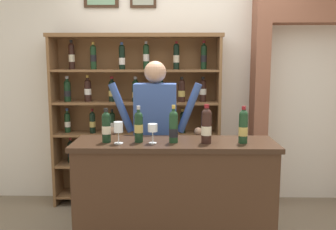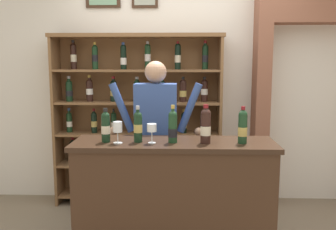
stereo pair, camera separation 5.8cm
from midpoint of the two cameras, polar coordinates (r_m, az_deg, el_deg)
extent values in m
cube|color=silver|center=(4.37, 2.86, 8.17)|extent=(12.00, 0.16, 3.24)
cube|color=brown|center=(4.38, -16.24, -0.79)|extent=(0.03, 0.33, 1.92)
cube|color=brown|center=(4.19, 8.27, -0.96)|extent=(0.03, 0.33, 1.92)
cube|color=brown|center=(4.34, -4.05, -0.56)|extent=(1.86, 0.02, 1.92)
cube|color=brown|center=(4.41, -4.14, -11.97)|extent=(1.80, 0.31, 0.02)
cylinder|color=black|center=(4.48, -12.99, -10.34)|extent=(0.07, 0.07, 0.20)
sphere|color=black|center=(4.45, -13.04, -9.06)|extent=(0.07, 0.07, 0.07)
cylinder|color=black|center=(4.44, -13.05, -8.79)|extent=(0.03, 0.03, 0.06)
cylinder|color=black|center=(4.44, -13.05, -8.57)|extent=(0.04, 0.04, 0.03)
cylinder|color=silver|center=(4.49, -12.98, -10.61)|extent=(0.07, 0.07, 0.06)
cylinder|color=#19381E|center=(4.46, -9.18, -10.39)|extent=(0.07, 0.07, 0.18)
sphere|color=#19381E|center=(4.43, -9.21, -9.20)|extent=(0.07, 0.07, 0.07)
cylinder|color=#19381E|center=(4.42, -9.22, -8.76)|extent=(0.03, 0.03, 0.08)
cylinder|color=#99999E|center=(4.41, -9.23, -8.36)|extent=(0.03, 0.03, 0.03)
cylinder|color=black|center=(4.47, -9.18, -10.66)|extent=(0.07, 0.07, 0.06)
cylinder|color=black|center=(4.40, -4.00, -10.46)|extent=(0.07, 0.07, 0.20)
sphere|color=black|center=(4.37, -4.01, -9.15)|extent=(0.07, 0.07, 0.07)
cylinder|color=black|center=(4.36, -4.02, -8.71)|extent=(0.03, 0.03, 0.08)
cylinder|color=#B79338|center=(4.35, -4.02, -8.32)|extent=(0.04, 0.04, 0.03)
cylinder|color=beige|center=(4.41, -4.00, -10.67)|extent=(0.07, 0.07, 0.06)
cylinder|color=black|center=(4.33, 1.04, -10.76)|extent=(0.07, 0.07, 0.20)
sphere|color=black|center=(4.30, 1.05, -9.42)|extent=(0.07, 0.07, 0.07)
cylinder|color=black|center=(4.29, 1.05, -9.02)|extent=(0.03, 0.03, 0.07)
cylinder|color=maroon|center=(4.28, 1.05, -8.68)|extent=(0.03, 0.03, 0.03)
cylinder|color=silver|center=(4.34, 1.04, -10.94)|extent=(0.07, 0.07, 0.06)
cylinder|color=black|center=(4.36, 5.23, -10.77)|extent=(0.07, 0.07, 0.18)
sphere|color=black|center=(4.33, 5.25, -9.54)|extent=(0.07, 0.07, 0.07)
cylinder|color=black|center=(4.32, 5.25, -9.15)|extent=(0.03, 0.03, 0.07)
cylinder|color=#99999E|center=(4.31, 5.26, -8.82)|extent=(0.03, 0.03, 0.03)
cylinder|color=silver|center=(4.37, 5.23, -11.00)|extent=(0.07, 0.07, 0.06)
cube|color=brown|center=(4.30, -4.19, -7.52)|extent=(1.80, 0.31, 0.03)
cylinder|color=black|center=(4.45, -14.06, -5.68)|extent=(0.07, 0.07, 0.20)
sphere|color=black|center=(4.43, -14.11, -4.33)|extent=(0.07, 0.07, 0.07)
cylinder|color=black|center=(4.42, -14.12, -3.89)|extent=(0.03, 0.03, 0.08)
cylinder|color=maroon|center=(4.41, -14.14, -3.50)|extent=(0.03, 0.03, 0.03)
cylinder|color=black|center=(4.45, -14.06, -5.68)|extent=(0.08, 0.08, 0.07)
cylinder|color=black|center=(4.38, -11.56, -5.74)|extent=(0.07, 0.07, 0.22)
sphere|color=black|center=(4.36, -11.61, -4.27)|extent=(0.07, 0.07, 0.07)
cylinder|color=black|center=(4.35, -11.62, -3.89)|extent=(0.03, 0.03, 0.07)
cylinder|color=#99999E|center=(4.35, -11.63, -3.54)|extent=(0.04, 0.04, 0.03)
cylinder|color=black|center=(4.39, -11.56, -5.99)|extent=(0.08, 0.08, 0.07)
cylinder|color=#19381E|center=(4.33, -8.49, -5.83)|extent=(0.07, 0.07, 0.21)
sphere|color=#19381E|center=(4.31, -8.53, -4.37)|extent=(0.07, 0.07, 0.07)
cylinder|color=#19381E|center=(4.30, -8.54, -3.98)|extent=(0.03, 0.03, 0.07)
cylinder|color=#99999E|center=(4.29, -8.54, -3.64)|extent=(0.04, 0.04, 0.03)
cylinder|color=tan|center=(4.34, -8.49, -6.03)|extent=(0.08, 0.08, 0.07)
cylinder|color=#19381E|center=(4.30, -5.32, -5.90)|extent=(0.07, 0.07, 0.21)
sphere|color=#19381E|center=(4.28, -5.34, -4.46)|extent=(0.07, 0.07, 0.07)
cylinder|color=#19381E|center=(4.27, -5.34, -4.12)|extent=(0.03, 0.03, 0.06)
cylinder|color=#99999E|center=(4.27, -5.35, -3.83)|extent=(0.03, 0.03, 0.03)
cylinder|color=silver|center=(4.30, -5.32, -5.77)|extent=(0.08, 0.08, 0.07)
cylinder|color=black|center=(4.23, -3.00, -6.12)|extent=(0.07, 0.07, 0.21)
sphere|color=black|center=(4.20, -3.01, -4.64)|extent=(0.07, 0.07, 0.07)
cylinder|color=black|center=(4.19, -3.02, -4.19)|extent=(0.03, 0.03, 0.08)
cylinder|color=#99999E|center=(4.19, -3.02, -3.78)|extent=(0.04, 0.04, 0.03)
cylinder|color=black|center=(4.23, -3.00, -6.06)|extent=(0.08, 0.08, 0.07)
cylinder|color=black|center=(4.25, 0.19, -6.05)|extent=(0.07, 0.07, 0.21)
sphere|color=black|center=(4.22, 0.19, -4.56)|extent=(0.07, 0.07, 0.07)
cylinder|color=black|center=(4.21, 0.19, -4.12)|extent=(0.04, 0.04, 0.08)
cylinder|color=black|center=(4.20, 0.19, -3.72)|extent=(0.04, 0.04, 0.03)
cylinder|color=silver|center=(4.25, 0.19, -6.41)|extent=(0.08, 0.08, 0.07)
cylinder|color=#19381E|center=(4.25, 3.50, -6.11)|extent=(0.07, 0.07, 0.20)
sphere|color=#19381E|center=(4.23, 3.52, -4.71)|extent=(0.07, 0.07, 0.07)
cylinder|color=#19381E|center=(4.22, 3.52, -4.24)|extent=(0.03, 0.03, 0.08)
cylinder|color=navy|center=(4.21, 3.53, -3.83)|extent=(0.03, 0.03, 0.03)
cylinder|color=beige|center=(4.25, 3.50, -6.04)|extent=(0.08, 0.08, 0.06)
cylinder|color=black|center=(4.22, 6.61, -6.15)|extent=(0.07, 0.07, 0.22)
sphere|color=black|center=(4.20, 6.63, -4.64)|extent=(0.07, 0.07, 0.07)
cylinder|color=black|center=(4.19, 6.64, -4.20)|extent=(0.03, 0.03, 0.08)
cylinder|color=maroon|center=(4.18, 6.65, -3.82)|extent=(0.03, 0.03, 0.03)
cylinder|color=black|center=(4.23, 6.60, -6.41)|extent=(0.08, 0.08, 0.07)
cube|color=brown|center=(4.22, -4.25, -2.87)|extent=(1.80, 0.31, 0.02)
cylinder|color=#19381E|center=(4.36, -14.54, -1.31)|extent=(0.07, 0.07, 0.19)
sphere|color=#19381E|center=(4.34, -14.59, 0.01)|extent=(0.06, 0.06, 0.06)
cylinder|color=#19381E|center=(4.34, -14.60, 0.46)|extent=(0.03, 0.03, 0.08)
cylinder|color=navy|center=(4.34, -14.62, 0.87)|extent=(0.03, 0.03, 0.03)
cylinder|color=silver|center=(4.36, -14.54, -1.33)|extent=(0.07, 0.07, 0.06)
cylinder|color=black|center=(4.26, -10.89, -1.35)|extent=(0.07, 0.07, 0.20)
sphere|color=black|center=(4.24, -10.93, 0.05)|extent=(0.06, 0.06, 0.06)
cylinder|color=black|center=(4.24, -10.94, 0.45)|extent=(0.02, 0.02, 0.07)
cylinder|color=maroon|center=(4.23, -10.95, 0.78)|extent=(0.03, 0.03, 0.03)
cylinder|color=tan|center=(4.26, -10.89, -1.35)|extent=(0.07, 0.07, 0.06)
cylinder|color=black|center=(4.26, -7.94, -1.33)|extent=(0.07, 0.07, 0.19)
sphere|color=black|center=(4.24, -7.97, 0.02)|extent=(0.06, 0.06, 0.06)
cylinder|color=black|center=(4.24, -7.97, 0.42)|extent=(0.02, 0.02, 0.07)
cylinder|color=black|center=(4.24, -7.98, 0.75)|extent=(0.03, 0.03, 0.03)
cylinder|color=silver|center=(4.26, -7.93, -1.50)|extent=(0.07, 0.07, 0.06)
cylinder|color=#19381E|center=(4.21, -4.10, -1.29)|extent=(0.07, 0.07, 0.21)
sphere|color=#19381E|center=(4.20, -4.12, 0.16)|extent=(0.06, 0.06, 0.06)
cylinder|color=#19381E|center=(4.19, -4.12, 0.62)|extent=(0.03, 0.03, 0.08)
cylinder|color=navy|center=(4.19, -4.13, 1.02)|extent=(0.03, 0.03, 0.03)
cylinder|color=silver|center=(4.21, -4.10, -1.32)|extent=(0.07, 0.07, 0.07)
cylinder|color=#19381E|center=(4.18, -1.02, -1.34)|extent=(0.07, 0.07, 0.21)
sphere|color=#19381E|center=(4.17, -1.03, 0.13)|extent=(0.06, 0.06, 0.06)
cylinder|color=#19381E|center=(4.16, -1.03, 0.53)|extent=(0.03, 0.03, 0.07)
cylinder|color=#B79338|center=(4.16, -1.03, 0.88)|extent=(0.03, 0.03, 0.03)
cylinder|color=tan|center=(4.19, -1.02, -1.67)|extent=(0.07, 0.07, 0.07)
cylinder|color=black|center=(4.18, 2.87, -1.45)|extent=(0.07, 0.07, 0.19)
sphere|color=black|center=(4.16, 2.88, -0.06)|extent=(0.06, 0.06, 0.06)
cylinder|color=black|center=(4.16, 2.88, 0.35)|extent=(0.03, 0.03, 0.07)
cylinder|color=#B79338|center=(4.15, 2.88, 0.71)|extent=(0.04, 0.04, 0.03)
cylinder|color=tan|center=(4.18, 2.86, -1.57)|extent=(0.07, 0.07, 0.06)
cylinder|color=black|center=(4.15, 6.45, -1.47)|extent=(0.07, 0.07, 0.20)
sphere|color=black|center=(4.14, 6.47, -0.01)|extent=(0.06, 0.06, 0.06)
cylinder|color=black|center=(4.13, 6.48, 0.42)|extent=(0.02, 0.02, 0.07)
cylinder|color=navy|center=(4.13, 6.48, 0.79)|extent=(0.03, 0.03, 0.03)
cylinder|color=tan|center=(4.16, 6.44, -1.83)|extent=(0.07, 0.07, 0.07)
cube|color=brown|center=(4.16, -4.30, 1.93)|extent=(1.80, 0.31, 0.02)
cylinder|color=black|center=(4.27, -14.54, 3.32)|extent=(0.08, 0.08, 0.19)
sphere|color=black|center=(4.26, -14.60, 4.71)|extent=(0.07, 0.07, 0.07)
cylinder|color=black|center=(4.26, -14.61, 5.18)|extent=(0.04, 0.04, 0.08)
cylinder|color=#99999E|center=(4.26, -14.63, 5.61)|extent=(0.04, 0.04, 0.03)
cylinder|color=black|center=(4.27, -14.54, 3.23)|extent=(0.08, 0.08, 0.06)
cylinder|color=black|center=(4.24, -11.56, 3.46)|extent=(0.08, 0.08, 0.20)
sphere|color=black|center=(4.23, -11.61, 4.91)|extent=(0.07, 0.07, 0.07)
cylinder|color=black|center=(4.23, -11.62, 5.40)|extent=(0.03, 0.03, 0.08)
cylinder|color=#B79338|center=(4.22, -11.64, 5.83)|extent=(0.03, 0.03, 0.03)
cylinder|color=silver|center=(4.23, -11.57, 3.55)|extent=(0.08, 0.08, 0.07)
cylinder|color=black|center=(4.18, -7.96, 3.41)|extent=(0.08, 0.08, 0.19)
sphere|color=black|center=(4.18, -7.99, 4.82)|extent=(0.07, 0.07, 0.07)
cylinder|color=black|center=(4.17, -8.00, 5.29)|extent=(0.03, 0.03, 0.08)
cylinder|color=maroon|center=(4.17, -8.01, 5.72)|extent=(0.04, 0.04, 0.03)
cylinder|color=tan|center=(4.18, -7.96, 3.33)|extent=(0.08, 0.08, 0.06)
cylinder|color=black|center=(4.14, -4.38, 3.43)|extent=(0.08, 0.08, 0.19)
sphere|color=black|center=(4.13, -4.40, 4.87)|extent=(0.07, 0.07, 0.07)
cylinder|color=black|center=(4.13, -4.41, 5.31)|extent=(0.04, 0.04, 0.08)
cylinder|color=#99999E|center=(4.13, -4.41, 5.71)|extent=(0.04, 0.04, 0.03)
cylinder|color=tan|center=(4.14, -4.38, 3.14)|extent=(0.08, 0.08, 0.06)
cylinder|color=black|center=(4.12, -0.59, 3.49)|extent=(0.08, 0.08, 0.20)
sphere|color=black|center=(4.11, -0.59, 4.99)|extent=(0.07, 0.07, 0.07)
cylinder|color=black|center=(4.11, -0.59, 5.31)|extent=(0.03, 0.03, 0.06)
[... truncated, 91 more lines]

